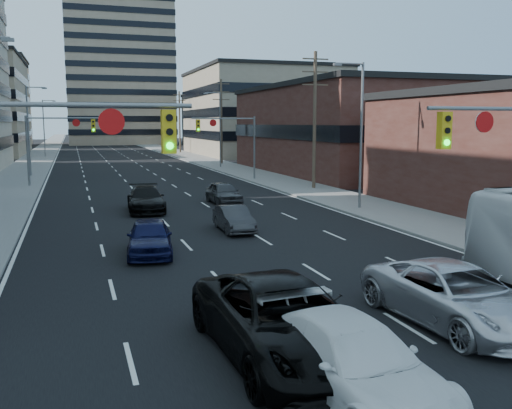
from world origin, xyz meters
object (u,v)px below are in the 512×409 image
object	(u,v)px
black_pickup	(284,320)
silver_suv	(456,295)
white_van	(353,361)
sedan_blue	(150,237)

from	to	relation	value
black_pickup	silver_suv	size ratio (longest dim) A/B	1.11
black_pickup	white_van	size ratio (longest dim) A/B	1.22
black_pickup	sedan_blue	bearing A→B (deg)	95.53
white_van	black_pickup	bearing A→B (deg)	98.91
black_pickup	white_van	world-z (taller)	black_pickup
silver_suv	black_pickup	bearing A→B (deg)	-176.86
black_pickup	silver_suv	bearing A→B (deg)	4.86
silver_suv	sedan_blue	bearing A→B (deg)	118.05
black_pickup	sedan_blue	xyz separation A→B (m)	(-1.57, 11.39, -0.15)
black_pickup	sedan_blue	distance (m)	11.50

